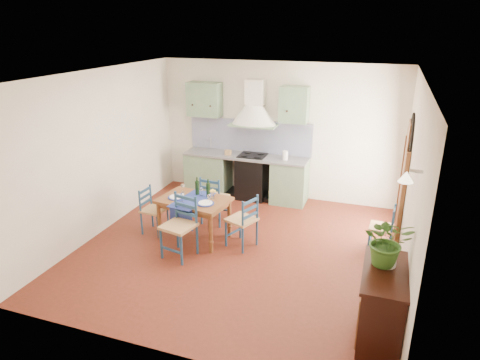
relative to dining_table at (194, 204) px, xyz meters
The scene contains 13 objects.
floor 1.05m from the dining_table, ahead, with size 5.00×5.00×0.00m, color #491D0F.
back_wall 2.25m from the dining_table, 80.90° to the left, with size 5.00×0.96×2.80m.
right_wall 3.39m from the dining_table, ahead, with size 0.26×5.00×2.80m.
left_wall 1.85m from the dining_table, behind, with size 0.04×5.00×2.80m, color beige.
ceiling 2.31m from the dining_table, ahead, with size 5.00×5.00×0.01m, color white.
dining_table is the anchor object (origin of this frame).
chair_near 0.61m from the dining_table, 86.91° to the right, with size 0.55×0.55×1.00m.
chair_far 0.70m from the dining_table, 83.30° to the left, with size 0.46×0.46×0.92m.
chair_left 0.82m from the dining_table, behind, with size 0.41×0.41×0.82m.
chair_right 0.89m from the dining_table, ahead, with size 0.55×0.55×0.91m.
chair_spare 3.11m from the dining_table, 10.93° to the left, with size 0.40×0.40×0.79m.
sideboard 3.48m from the dining_table, 27.58° to the right, with size 0.50×1.05×0.94m.
potted_plant 3.45m from the dining_table, 25.64° to the right, with size 0.53×0.46×0.59m, color #2E581D.
Camera 1 is at (2.07, -5.87, 3.51)m, focal length 32.00 mm.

